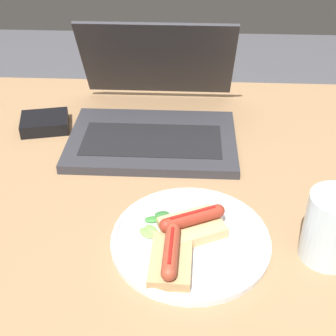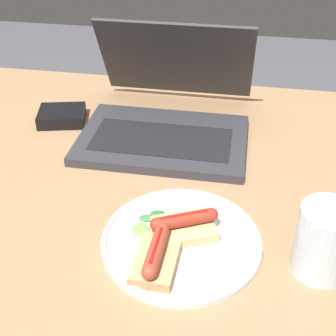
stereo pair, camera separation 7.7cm
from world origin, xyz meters
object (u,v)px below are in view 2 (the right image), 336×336
(laptop, at_px, (167,115))
(drinking_glass, at_px, (324,241))
(plate, at_px, (181,240))
(external_drive, at_px, (62,116))

(laptop, relative_size, drinking_glass, 3.11)
(plate, xyz_separation_m, external_drive, (-0.31, 0.33, 0.00))
(laptop, bearing_deg, external_drive, 178.67)
(laptop, xyz_separation_m, plate, (0.08, -0.33, -0.03))
(drinking_glass, bearing_deg, laptop, 129.21)
(plate, distance_m, external_drive, 0.46)
(plate, xyz_separation_m, drinking_glass, (0.20, -0.01, 0.05))
(drinking_glass, xyz_separation_m, external_drive, (-0.51, 0.35, -0.04))
(external_drive, bearing_deg, drinking_glass, -47.24)
(laptop, height_order, external_drive, laptop)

